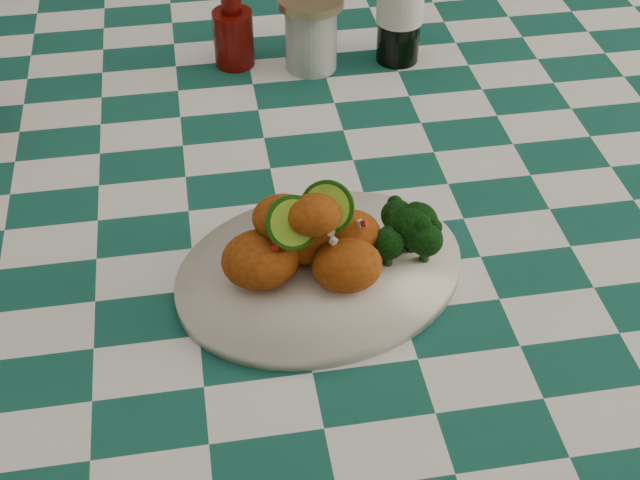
{
  "coord_description": "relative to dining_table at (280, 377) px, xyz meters",
  "views": [
    {
      "loc": [
        -0.08,
        -0.86,
        1.44
      ],
      "look_at": [
        0.03,
        -0.2,
        0.84
      ],
      "focal_mm": 50.0,
      "sensor_mm": 36.0,
      "label": 1
    }
  ],
  "objects": [
    {
      "name": "fried_chicken_pile",
      "position": [
        0.02,
        -0.2,
        0.46
      ],
      "size": [
        0.15,
        0.11,
        0.1
      ],
      "primitive_type": null,
      "color": "#AA4910",
      "rests_on": "plate"
    },
    {
      "name": "wooden_chair_right",
      "position": [
        0.47,
        0.74,
        0.09
      ],
      "size": [
        0.54,
        0.56,
        0.96
      ],
      "primitive_type": null,
      "rotation": [
        0.0,
        0.0,
        0.26
      ],
      "color": "#472814",
      "rests_on": "ground"
    },
    {
      "name": "broccoli_side",
      "position": [
        0.11,
        -0.19,
        0.44
      ],
      "size": [
        0.07,
        0.07,
        0.05
      ],
      "primitive_type": null,
      "color": "black",
      "rests_on": "plate"
    },
    {
      "name": "wooden_chair_left",
      "position": [
        -0.42,
        0.69,
        0.08
      ],
      "size": [
        0.55,
        0.56,
        0.95
      ],
      "primitive_type": null,
      "rotation": [
        0.0,
        0.0,
        0.28
      ],
      "color": "#472814",
      "rests_on": "ground"
    },
    {
      "name": "dining_table",
      "position": [
        0.0,
        0.0,
        0.0
      ],
      "size": [
        1.66,
        1.06,
        0.79
      ],
      "primitive_type": null,
      "color": "#135144",
      "rests_on": "ground"
    },
    {
      "name": "plate",
      "position": [
        0.03,
        -0.2,
        0.4
      ],
      "size": [
        0.36,
        0.31,
        0.02
      ],
      "primitive_type": null,
      "rotation": [
        0.0,
        0.0,
        0.26
      ],
      "color": "silver",
      "rests_on": "dining_table"
    },
    {
      "name": "ketchup_bottle",
      "position": [
        -0.02,
        0.25,
        0.46
      ],
      "size": [
        0.06,
        0.06,
        0.12
      ],
      "primitive_type": null,
      "rotation": [
        0.0,
        0.0,
        0.09
      ],
      "color": "#5B0904",
      "rests_on": "dining_table"
    },
    {
      "name": "mason_jar",
      "position": [
        0.09,
        0.23,
        0.45
      ],
      "size": [
        0.1,
        0.1,
        0.11
      ],
      "primitive_type": null,
      "rotation": [
        0.0,
        0.0,
        -0.12
      ],
      "color": "#B2BCBA",
      "rests_on": "dining_table"
    }
  ]
}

